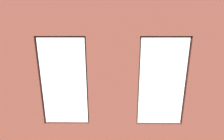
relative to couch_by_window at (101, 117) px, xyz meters
The scene contains 22 objects.
ground_plane 2.28m from the couch_by_window, 98.35° to the right, with size 7.30×6.50×0.10m, color brown.
brick_wall_with_windows 1.43m from the couch_by_window, 116.70° to the left, with size 6.70×0.30×3.15m.
white_wall_right 3.81m from the couch_by_window, 34.20° to the right, with size 0.10×5.50×3.15m, color silver.
couch_by_window is the anchor object (origin of this frame).
couch_left 3.36m from the couch_by_window, 152.23° to the right, with size 0.89×1.76×0.80m.
coffee_table 2.46m from the couch_by_window, 93.97° to the right, with size 1.38×0.82×0.41m.
cup_ceramic 2.35m from the couch_by_window, 84.04° to the right, with size 0.07×0.07×0.09m, color #B23D38.
candle_jar 2.66m from the couch_by_window, 101.94° to the right, with size 0.08×0.08×0.11m, color #B7333D.
table_plant_small 2.47m from the couch_by_window, 93.97° to the right, with size 0.16×0.16×0.25m.
remote_gray 2.56m from the couch_by_window, 89.95° to the right, with size 0.05×0.17×0.02m, color #59595B.
remote_silver 2.35m from the couch_by_window, 96.69° to the right, with size 0.05×0.17×0.02m, color #B2B2B7.
media_console 3.73m from the couch_by_window, 44.19° to the right, with size 1.23×0.42×0.54m, color black.
tv_flatscreen 3.79m from the couch_by_window, 44.22° to the right, with size 1.24×0.20×0.85m.
papasan_chair 4.35m from the couch_by_window, 87.08° to the right, with size 1.05×1.05×0.67m.
potted_plant_by_left_couch 3.87m from the couch_by_window, 131.71° to the right, with size 0.26×0.26×0.50m.
potted_plant_beside_window_right 1.32m from the couch_by_window, ahead, with size 0.87×0.78×1.34m.
potted_plant_corner_near_left 5.46m from the couch_by_window, 124.96° to the right, with size 0.66×0.66×0.84m.
potted_plant_corner_far_left 3.14m from the couch_by_window, behind, with size 0.86×0.99×1.52m.
potted_plant_near_tv 2.62m from the couch_by_window, 35.83° to the right, with size 0.44×0.44×0.75m.
potted_plant_foreground_right 5.02m from the couch_by_window, 61.66° to the right, with size 0.74×0.77×1.07m.
potted_plant_between_couches 1.46m from the couch_by_window, behind, with size 0.50×0.50×0.92m.
potted_plant_mid_room_small 2.99m from the couch_by_window, 118.15° to the right, with size 0.36×0.36×0.65m.
Camera 1 is at (-0.02, 5.88, 2.57)m, focal length 24.00 mm.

